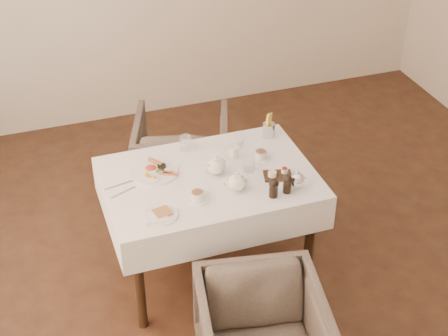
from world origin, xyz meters
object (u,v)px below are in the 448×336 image
object	(u,v)px
table	(209,192)
armchair_far	(182,155)
armchair_near	(261,336)
teapot_centre	(216,164)
breakfast_plate	(154,172)

from	to	relation	value
table	armchair_far	size ratio (longest dim) A/B	1.83
armchair_near	teapot_centre	xyz separation A→B (m)	(0.06, 0.93, 0.51)
table	armchair_near	world-z (taller)	table
teapot_centre	armchair_near	bearing A→B (deg)	-111.00
table	teapot_centre	xyz separation A→B (m)	(0.05, 0.02, 0.18)
table	armchair_far	distance (m)	0.98
table	armchair_near	xyz separation A→B (m)	(-0.01, -0.91, -0.33)
table	armchair_near	bearing A→B (deg)	-90.40
armchair_far	breakfast_plate	distance (m)	0.98
armchair_far	teapot_centre	distance (m)	1.04
table	teapot_centre	world-z (taller)	teapot_centre
breakfast_plate	teapot_centre	bearing A→B (deg)	-30.30
armchair_near	armchair_far	xyz separation A→B (m)	(0.09, 1.84, 0.01)
table	teapot_centre	size ratio (longest dim) A/B	7.77
table	armchair_near	size ratio (longest dim) A/B	1.89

